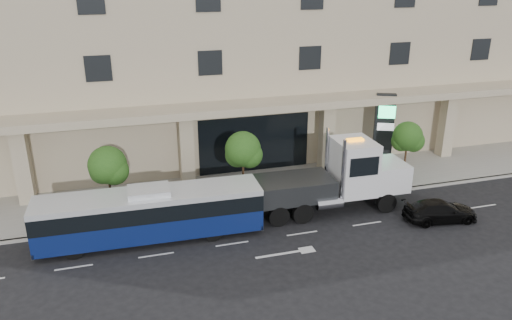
% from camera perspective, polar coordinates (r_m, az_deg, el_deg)
% --- Properties ---
extents(ground, '(120.00, 120.00, 0.00)m').
position_cam_1_polar(ground, '(29.27, 4.22, -6.99)').
color(ground, black).
rests_on(ground, ground).
extents(sidewalk, '(120.00, 6.00, 0.15)m').
position_cam_1_polar(sidewalk, '(33.49, 1.24, -3.05)').
color(sidewalk, gray).
rests_on(sidewalk, ground).
extents(curb, '(120.00, 0.30, 0.15)m').
position_cam_1_polar(curb, '(30.91, 2.92, -5.21)').
color(curb, gray).
rests_on(curb, ground).
extents(convention_center, '(60.00, 17.60, 20.00)m').
position_cam_1_polar(convention_center, '(40.83, -3.24, 15.67)').
color(convention_center, tan).
rests_on(convention_center, ground).
extents(tree_left, '(2.27, 2.20, 4.22)m').
position_cam_1_polar(tree_left, '(29.68, -16.54, -0.83)').
color(tree_left, '#422B19').
rests_on(tree_left, sidewalk).
extents(tree_mid, '(2.28, 2.20, 4.38)m').
position_cam_1_polar(tree_mid, '(30.53, -1.45, 0.96)').
color(tree_mid, '#422B19').
rests_on(tree_mid, sidewalk).
extents(tree_right, '(2.10, 2.00, 4.04)m').
position_cam_1_polar(tree_right, '(35.19, 16.96, 2.38)').
color(tree_right, '#422B19').
rests_on(tree_right, sidewalk).
extents(city_bus, '(11.93, 2.85, 3.01)m').
position_cam_1_polar(city_bus, '(27.30, -11.98, -5.98)').
color(city_bus, black).
rests_on(city_bus, ground).
extents(tow_truck, '(10.68, 2.90, 4.86)m').
position_cam_1_polar(tow_truck, '(30.19, 9.32, -2.12)').
color(tow_truck, '#2D3033').
rests_on(tow_truck, ground).
extents(black_sedan, '(4.46, 2.28, 1.24)m').
position_cam_1_polar(black_sedan, '(30.90, 20.31, -5.47)').
color(black_sedan, black).
rests_on(black_sedan, ground).
extents(signage_pylon, '(1.42, 1.00, 5.42)m').
position_cam_1_polar(signage_pylon, '(37.02, 14.36, 3.34)').
color(signage_pylon, black).
rests_on(signage_pylon, sidewalk).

